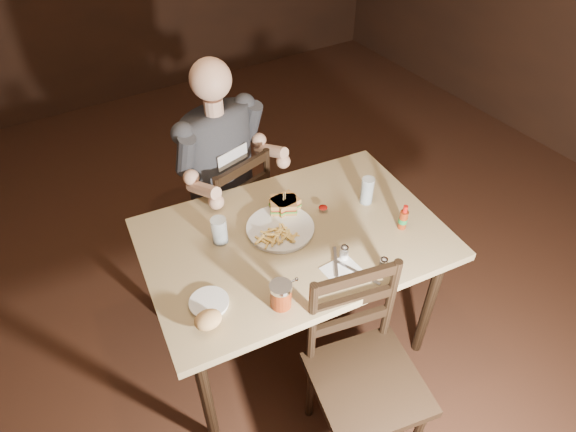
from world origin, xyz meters
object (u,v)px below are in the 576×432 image
diner (223,148)px  side_plate (209,303)px  hot_sauce (404,217)px  dinner_plate (280,229)px  chair_near (367,383)px  chair_far (225,214)px  glass_right (367,191)px  syrup_dispenser (281,295)px  main_table (294,247)px  glass_left (219,231)px

diner → side_plate: diner is taller
hot_sauce → dinner_plate: bearing=150.8°
chair_near → side_plate: bearing=146.2°
chair_far → glass_right: size_ratio=6.52×
chair_far → chair_near: chair_near is taller
syrup_dispenser → chair_far: bearing=84.8°
diner → dinner_plate: size_ratio=3.06×
main_table → glass_right: glass_right is taller
chair_near → side_plate: (-0.45, 0.46, 0.31)m
glass_left → hot_sauce: size_ratio=1.00×
chair_near → diner: (-0.02, 1.21, 0.45)m
main_table → chair_near: 0.66m
chair_far → dinner_plate: chair_far is taller
chair_far → hot_sauce: bearing=106.0°
chair_far → diner: bearing=90.0°
chair_far → dinner_plate: bearing=77.9°
glass_right → chair_far: bearing=128.1°
glass_right → syrup_dispenser: glass_right is taller
chair_far → chair_near: (0.04, -1.25, 0.02)m
dinner_plate → diner: bearing=91.8°
chair_near → dinner_plate: bearing=102.2°
main_table → hot_sauce: size_ratio=11.04×
main_table → syrup_dispenser: bearing=-129.3°
glass_left → main_table: bearing=-25.3°
main_table → side_plate: (-0.48, -0.15, 0.08)m
glass_right → main_table: bearing=-177.1°
chair_far → hot_sauce: size_ratio=7.04×
main_table → chair_near: chair_near is taller
hot_sauce → glass_left: bearing=155.0°
chair_near → side_plate: size_ratio=6.13×
diner → glass_left: bearing=-133.0°
chair_near → syrup_dispenser: chair_near is taller
glass_left → dinner_plate: bearing=-16.5°
dinner_plate → syrup_dispenser: size_ratio=2.66×
glass_left → side_plate: glass_left is taller
dinner_plate → side_plate: (-0.45, -0.21, -0.00)m
hot_sauce → main_table: bearing=155.2°
diner → chair_near: bearing=-103.9°
chair_near → glass_right: size_ratio=6.77×
syrup_dispenser → side_plate: size_ratio=0.74×
diner → glass_right: diner is taller
chair_near → diner: bearing=102.8°
diner → syrup_dispenser: (-0.19, -0.89, -0.09)m
hot_sauce → syrup_dispenser: hot_sauce is taller
syrup_dispenser → glass_right: bearing=31.4°
glass_left → side_plate: 0.35m
chair_far → side_plate: size_ratio=5.91×
syrup_dispenser → side_plate: syrup_dispenser is taller
dinner_plate → glass_right: size_ratio=2.18×
glass_right → glass_left: bearing=170.7°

